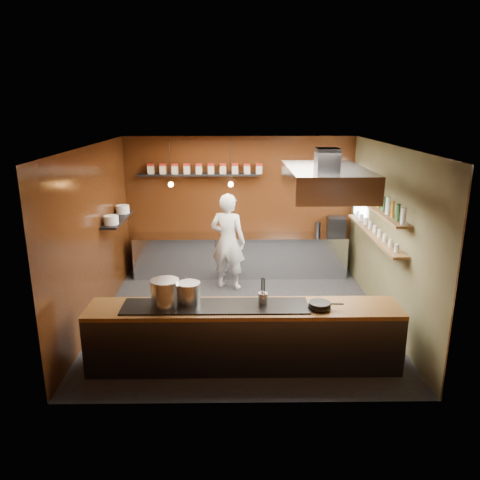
{
  "coord_description": "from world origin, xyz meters",
  "views": [
    {
      "loc": [
        -0.14,
        -7.62,
        3.63
      ],
      "look_at": [
        -0.03,
        0.4,
        1.31
      ],
      "focal_mm": 35.0,
      "sensor_mm": 36.0,
      "label": 1
    }
  ],
  "objects_px": {
    "extractor_hood": "(326,180)",
    "stockpot_large": "(165,293)",
    "chef": "(228,242)",
    "stockpot_small": "(189,293)",
    "espresso_machine": "(336,226)"
  },
  "relations": [
    {
      "from": "extractor_hood",
      "to": "stockpot_large",
      "type": "height_order",
      "value": "extractor_hood"
    },
    {
      "from": "extractor_hood",
      "to": "chef",
      "type": "bearing_deg",
      "value": 130.7
    },
    {
      "from": "extractor_hood",
      "to": "stockpot_large",
      "type": "relative_size",
      "value": 5.1
    },
    {
      "from": "stockpot_large",
      "to": "chef",
      "type": "distance_m",
      "value": 3.13
    },
    {
      "from": "stockpot_large",
      "to": "chef",
      "type": "height_order",
      "value": "chef"
    },
    {
      "from": "espresso_machine",
      "to": "chef",
      "type": "height_order",
      "value": "chef"
    },
    {
      "from": "extractor_hood",
      "to": "espresso_machine",
      "type": "relative_size",
      "value": 5.2
    },
    {
      "from": "extractor_hood",
      "to": "stockpot_large",
      "type": "bearing_deg",
      "value": -153.39
    },
    {
      "from": "extractor_hood",
      "to": "chef",
      "type": "relative_size",
      "value": 1.02
    },
    {
      "from": "extractor_hood",
      "to": "stockpot_large",
      "type": "distance_m",
      "value": 3.01
    },
    {
      "from": "stockpot_small",
      "to": "chef",
      "type": "xyz_separation_m",
      "value": [
        0.51,
        2.92,
        -0.11
      ]
    },
    {
      "from": "extractor_hood",
      "to": "stockpot_small",
      "type": "relative_size",
      "value": 6.17
    },
    {
      "from": "espresso_machine",
      "to": "stockpot_small",
      "type": "bearing_deg",
      "value": -122.88
    },
    {
      "from": "stockpot_small",
      "to": "espresso_machine",
      "type": "height_order",
      "value": "espresso_machine"
    },
    {
      "from": "stockpot_large",
      "to": "chef",
      "type": "bearing_deg",
      "value": 74.57
    }
  ]
}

